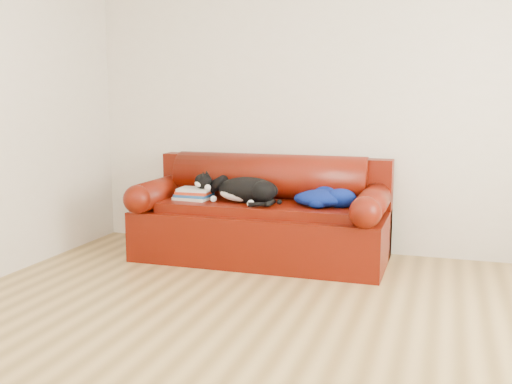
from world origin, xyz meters
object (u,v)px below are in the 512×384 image
Objects in this scene: sofa_base at (261,232)px; book_stack at (194,194)px; cat at (246,190)px; blanket at (324,197)px.

book_stack is at bearing -172.19° from sofa_base.
sofa_base is at bearing 7.81° from book_stack.
sofa_base is 0.39m from cat.
sofa_base is 3.63× the size of blanket.
book_stack reaches higher than sofa_base.
blanket reaches higher than sofa_base.
blanket is (0.64, 0.06, -0.04)m from cat.
book_stack is 0.55× the size of blanket.
blanket reaches higher than book_stack.
cat is at bearing -138.35° from sofa_base.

